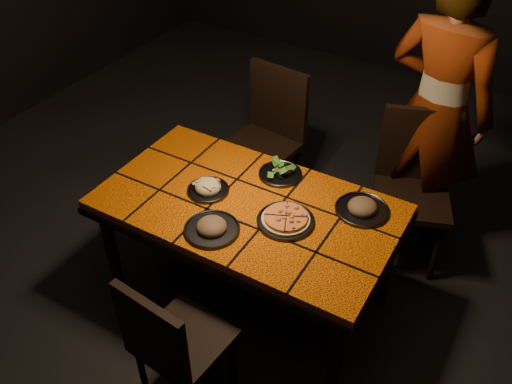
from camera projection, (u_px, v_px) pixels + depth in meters
The scene contains 11 objects.
room_shell at pixel (246, 76), 2.45m from camera, with size 6.04×7.04×3.08m.
dining_table at pixel (247, 214), 2.97m from camera, with size 1.62×0.92×0.75m.
chair_near at pixel (171, 342), 2.52m from camera, with size 0.44×0.44×0.88m.
chair_far_left at pixel (268, 131), 3.78m from camera, with size 0.51×0.51×1.03m.
chair_far_right at pixel (413, 178), 3.37m from camera, with size 0.59×0.59×1.01m.
diner at pixel (437, 111), 3.29m from camera, with size 0.69×0.45×1.90m, color brown.
plate_pizza at pixel (286, 220), 2.79m from camera, with size 0.33×0.33×0.04m.
plate_pasta at pixel (208, 188), 2.98m from camera, with size 0.23×0.23×0.08m.
plate_salad at pixel (280, 172), 3.10m from camera, with size 0.25×0.25×0.07m.
plate_mushroom_a at pixel (212, 227), 2.73m from camera, with size 0.29×0.29×0.09m.
plate_mushroom_b at pixel (362, 207), 2.85m from camera, with size 0.29×0.29×0.09m.
Camera 1 is at (1.17, -1.90, 2.63)m, focal length 38.00 mm.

